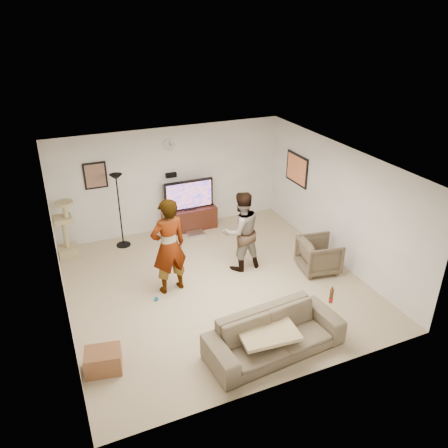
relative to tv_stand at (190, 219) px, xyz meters
name	(u,v)px	position (x,y,z in m)	size (l,w,h in m)	color
floor	(215,285)	(-0.35, -2.50, -0.28)	(5.50, 5.50, 0.02)	tan
ceiling	(214,162)	(-0.35, -2.50, 2.24)	(5.50, 5.50, 0.02)	silver
wall_back	(171,180)	(-0.35, 0.25, 0.98)	(5.50, 0.04, 2.50)	silver
wall_front	(292,313)	(-0.35, -5.25, 0.98)	(5.50, 0.04, 2.50)	silver
wall_left	(58,258)	(-3.10, -2.50, 0.98)	(0.04, 5.50, 2.50)	silver
wall_right	(338,204)	(2.40, -2.50, 0.98)	(0.04, 5.50, 2.50)	silver
wall_clock	(169,145)	(-0.35, 0.22, 1.83)	(0.26, 0.26, 0.04)	white
wall_speaker	(171,175)	(-0.35, 0.19, 1.11)	(0.25, 0.10, 0.10)	black
picture_back	(95,176)	(-2.05, 0.23, 1.33)	(0.42, 0.03, 0.52)	brown
picture_right	(297,169)	(2.38, -0.90, 1.23)	(0.03, 0.78, 0.62)	#F87E4D
tv_stand	(190,219)	(0.00, 0.00, 0.00)	(1.30, 0.45, 0.54)	#35160E
console_box	(196,234)	(0.01, -0.40, -0.23)	(0.40, 0.30, 0.07)	silver
tv	(189,195)	(0.00, 0.00, 0.63)	(1.20, 0.08, 0.71)	black
tv_screen	(189,195)	(0.00, -0.04, 0.63)	(1.11, 0.01, 0.63)	orange
floor_lamp	(120,211)	(-1.68, -0.20, 0.58)	(0.32, 0.32, 1.71)	black
cat_tree	(64,229)	(-2.88, -0.18, 0.38)	(0.41, 0.41, 1.30)	tan
person_left	(169,246)	(-1.20, -2.33, 0.68)	(0.69, 0.45, 1.90)	#96969B
person_right	(241,231)	(0.38, -2.12, 0.57)	(0.82, 0.64, 1.69)	#44588D
sofa	(275,334)	(-0.20, -4.60, 0.05)	(2.19, 0.86, 0.64)	brown
throw_blanket	(267,331)	(-0.34, -4.60, 0.16)	(0.90, 0.70, 0.06)	#D4BB85
beer_bottle	(331,296)	(0.80, -4.60, 0.50)	(0.06, 0.06, 0.25)	brown
armchair	(319,255)	(1.81, -2.85, 0.08)	(0.75, 0.77, 0.70)	#4E4433
side_table	(103,361)	(-2.75, -3.96, -0.09)	(0.53, 0.40, 0.35)	brown
toy_ball	(156,299)	(-1.56, -2.57, -0.23)	(0.07, 0.07, 0.07)	#005EA9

